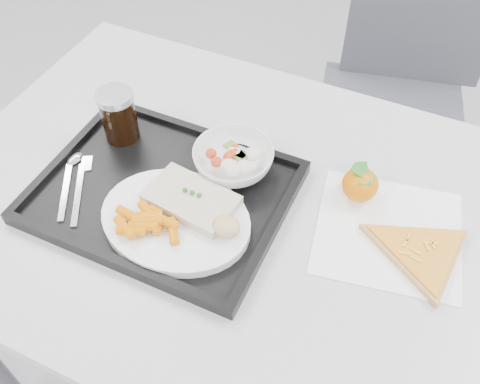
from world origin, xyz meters
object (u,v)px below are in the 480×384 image
Objects in this scene: chair at (403,78)px; tangerine at (360,184)px; tray at (163,193)px; cola_glass at (119,115)px; dinner_plate at (176,220)px; pizza_slice at (421,253)px; salad_bowl at (233,160)px; table at (252,229)px.

chair is 0.73m from tangerine.
cola_glass is at bearing 147.30° from tray.
pizza_slice is (0.40, 0.12, -0.01)m from dinner_plate.
tangerine is (0.23, 0.04, -0.00)m from salad_bowl.
salad_bowl is at bearing 77.71° from dinner_plate.
tray is 0.47m from pizza_slice.
salad_bowl is (-0.07, 0.06, 0.11)m from table.
dinner_plate reaches higher than pizza_slice.
cola_glass reaches higher than table.
tray is (-0.30, -0.83, 0.22)m from chair.
table is 11.11× the size of cola_glass.
salad_bowl is at bearing 137.02° from table.
tray is at bearing -171.67° from pizza_slice.
dinner_plate is at bearing -142.76° from tangerine.
tangerine is (0.27, 0.20, 0.01)m from dinner_plate.
tangerine is at bearing 24.71° from tray.
tangerine is (0.03, -0.68, 0.25)m from chair.
cola_glass reaches higher than tangerine.
dinner_plate is 2.50× the size of cola_glass.
dinner_plate is 3.77× the size of tangerine.
tangerine is (0.33, 0.15, 0.03)m from tray.
tangerine is (0.17, 0.11, 0.10)m from table.
pizza_slice is (0.61, -0.03, -0.06)m from cola_glass.
tray is 1.67× the size of dinner_plate.
salad_bowl is at bearing 2.95° from cola_glass.
cola_glass reaches higher than dinner_plate.
tray is 4.17× the size of cola_glass.
tangerine reaches higher than tray.
cola_glass is 0.61m from pizza_slice.
salad_bowl is at bearing 48.94° from tray.
table is 0.14m from salad_bowl.
chair is at bearing 102.16° from pizza_slice.
pizza_slice is (0.16, -0.77, 0.22)m from chair.
tangerine is at bearing 6.70° from cola_glass.
chair reaches higher than salad_bowl.
table is at bearing -99.84° from chair.
pizza_slice is (0.37, -0.04, -0.03)m from salad_bowl.
table is at bearing 15.53° from tray.
pizza_slice is at bearing 16.74° from dinner_plate.
cola_glass is at bearing -121.09° from chair.
chair reaches higher than tray.
table is 1.29× the size of chair.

